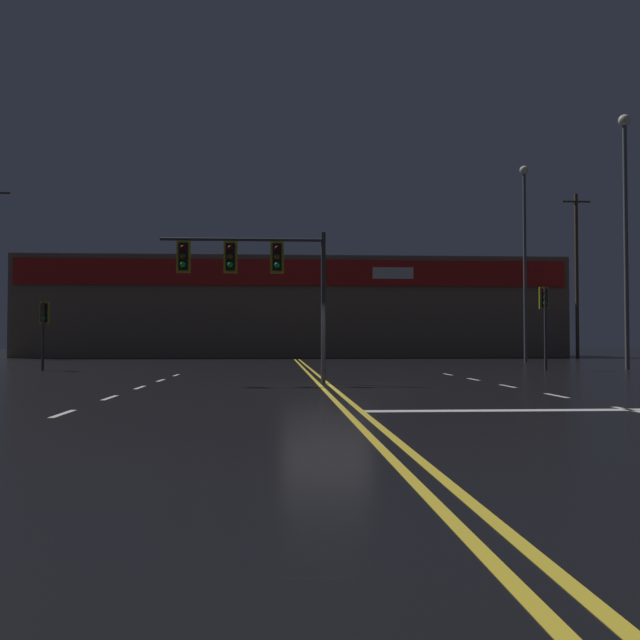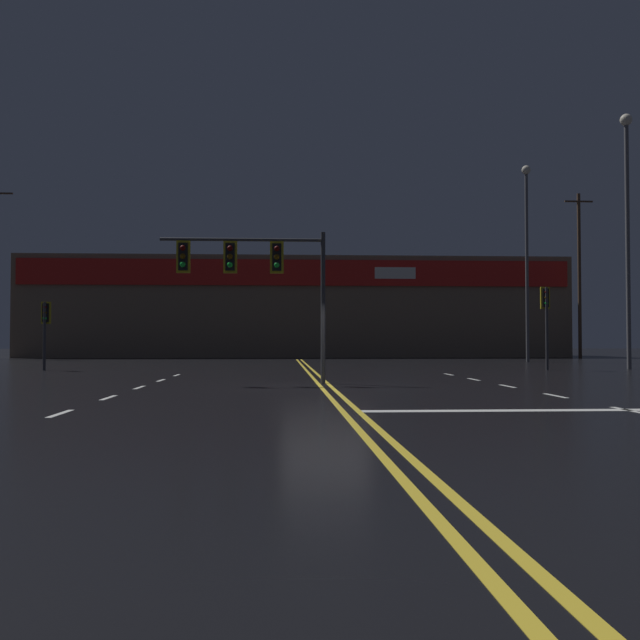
% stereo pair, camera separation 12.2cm
% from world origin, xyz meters
% --- Properties ---
extents(ground_plane, '(200.00, 200.00, 0.00)m').
position_xyz_m(ground_plane, '(0.00, 0.00, 0.00)').
color(ground_plane, black).
extents(road_markings, '(15.62, 60.00, 0.01)m').
position_xyz_m(road_markings, '(1.06, -1.42, 0.00)').
color(road_markings, gold).
rests_on(road_markings, ground).
extents(traffic_signal_median, '(5.06, 0.36, 4.67)m').
position_xyz_m(traffic_signal_median, '(-2.24, 1.60, 3.63)').
color(traffic_signal_median, '#38383D').
rests_on(traffic_signal_median, ground).
extents(traffic_signal_corner_northwest, '(0.42, 0.36, 3.06)m').
position_xyz_m(traffic_signal_corner_northwest, '(-11.78, 12.10, 2.24)').
color(traffic_signal_corner_northwest, '#38383D').
rests_on(traffic_signal_corner_northwest, ground).
extents(traffic_signal_corner_northeast, '(0.42, 0.36, 3.75)m').
position_xyz_m(traffic_signal_corner_northeast, '(10.65, 11.15, 2.76)').
color(traffic_signal_corner_northeast, '#38383D').
rests_on(traffic_signal_corner_northeast, ground).
extents(streetlight_near_left, '(0.56, 0.56, 12.34)m').
position_xyz_m(streetlight_near_left, '(14.12, 23.38, 7.60)').
color(streetlight_near_left, '#59595E').
rests_on(streetlight_near_left, ground).
extents(streetlight_far_left, '(0.56, 0.56, 11.93)m').
position_xyz_m(streetlight_far_left, '(14.83, 11.86, 7.38)').
color(streetlight_far_left, '#59595E').
rests_on(streetlight_far_left, ground).
extents(building_backdrop, '(43.44, 10.23, 7.99)m').
position_xyz_m(building_backdrop, '(0.00, 39.68, 4.01)').
color(building_backdrop, '#7A6651').
rests_on(building_backdrop, ground).
extents(utility_pole_row, '(45.84, 0.26, 12.75)m').
position_xyz_m(utility_pole_row, '(-0.36, 32.90, 6.55)').
color(utility_pole_row, '#4C3828').
rests_on(utility_pole_row, ground).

